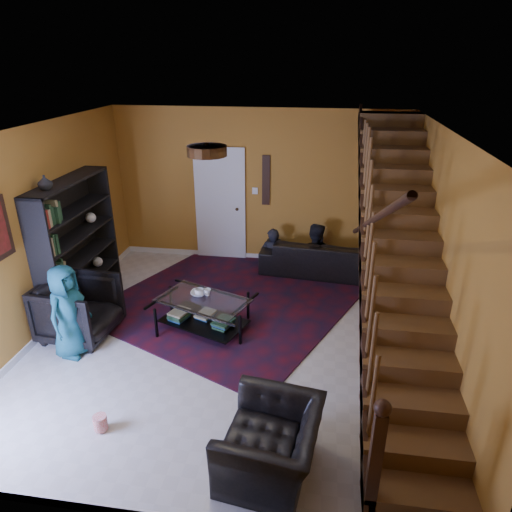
{
  "coord_description": "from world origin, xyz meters",
  "views": [
    {
      "loc": [
        1.14,
        -5.21,
        3.61
      ],
      "look_at": [
        0.31,
        0.4,
        1.1
      ],
      "focal_mm": 32.0,
      "sensor_mm": 36.0,
      "label": 1
    }
  ],
  "objects_px": {
    "bookshelf": "(78,248)",
    "armchair_right": "(271,444)",
    "armchair_left": "(79,309)",
    "coffee_table": "(203,312)",
    "sofa": "(322,257)"
  },
  "relations": [
    {
      "from": "bookshelf",
      "to": "coffee_table",
      "type": "distance_m",
      "value": 2.15
    },
    {
      "from": "bookshelf",
      "to": "sofa",
      "type": "height_order",
      "value": "bookshelf"
    },
    {
      "from": "bookshelf",
      "to": "armchair_right",
      "type": "distance_m",
      "value": 4.24
    },
    {
      "from": "bookshelf",
      "to": "sofa",
      "type": "bearing_deg",
      "value": 25.15
    },
    {
      "from": "coffee_table",
      "to": "sofa",
      "type": "bearing_deg",
      "value": 52.18
    },
    {
      "from": "bookshelf",
      "to": "coffee_table",
      "type": "height_order",
      "value": "bookshelf"
    },
    {
      "from": "bookshelf",
      "to": "coffee_table",
      "type": "bearing_deg",
      "value": -11.27
    },
    {
      "from": "bookshelf",
      "to": "armchair_right",
      "type": "height_order",
      "value": "bookshelf"
    },
    {
      "from": "armchair_left",
      "to": "coffee_table",
      "type": "relative_size",
      "value": 0.66
    },
    {
      "from": "sofa",
      "to": "armchair_left",
      "type": "xyz_separation_m",
      "value": [
        -3.27,
        -2.51,
        0.11
      ]
    },
    {
      "from": "bookshelf",
      "to": "armchair_left",
      "type": "distance_m",
      "value": 1.03
    },
    {
      "from": "armchair_left",
      "to": "coffee_table",
      "type": "distance_m",
      "value": 1.69
    },
    {
      "from": "armchair_left",
      "to": "coffee_table",
      "type": "height_order",
      "value": "armchair_left"
    },
    {
      "from": "sofa",
      "to": "coffee_table",
      "type": "distance_m",
      "value": 2.65
    },
    {
      "from": "sofa",
      "to": "coffee_table",
      "type": "height_order",
      "value": "sofa"
    }
  ]
}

